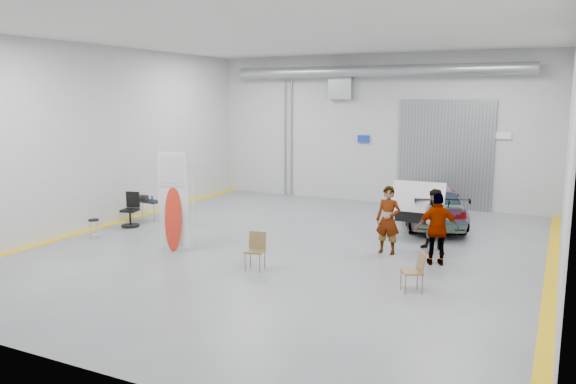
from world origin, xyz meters
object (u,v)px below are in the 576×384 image
at_px(person_a, 388,220).
at_px(surfboard_display, 171,209).
at_px(folding_chair_near, 255,258).
at_px(work_table, 147,200).
at_px(folding_chair_far, 412,280).
at_px(person_b, 436,220).
at_px(shop_stool, 94,230).
at_px(sedan_car, 432,205).
at_px(person_c, 438,229).
at_px(office_chair, 131,212).

bearing_deg(person_a, surfboard_display, -153.03).
bearing_deg(folding_chair_near, surfboard_display, 160.81).
bearing_deg(work_table, folding_chair_near, -28.08).
xyz_separation_m(person_a, folding_chair_far, (1.38, -2.82, -0.66)).
bearing_deg(person_b, shop_stool, -156.38).
xyz_separation_m(sedan_car, person_c, (1.10, -4.59, 0.26)).
xyz_separation_m(person_b, office_chair, (-9.80, -1.51, -0.38)).
height_order(sedan_car, folding_chair_far, sedan_car).
xyz_separation_m(folding_chair_near, shop_stool, (-5.87, 0.42, 0.03)).
height_order(person_b, office_chair, person_b).
xyz_separation_m(person_b, folding_chair_far, (0.25, -3.75, -0.59)).
relative_size(person_c, shop_stool, 2.92).
bearing_deg(person_c, folding_chair_near, 11.36).
distance_m(surfboard_display, folding_chair_far, 7.01).
xyz_separation_m(surfboard_display, office_chair, (-3.12, 1.85, -0.71)).
height_order(sedan_car, folding_chair_near, sedan_car).
height_order(person_a, folding_chair_far, person_a).
bearing_deg(office_chair, surfboard_display, -43.61).
relative_size(surfboard_display, work_table, 2.59).
bearing_deg(work_table, person_a, -2.75).
xyz_separation_m(surfboard_display, shop_stool, (-2.89, -0.08, -0.89)).
bearing_deg(person_a, shop_stool, -160.13).
bearing_deg(folding_chair_far, surfboard_display, -122.96).
height_order(person_a, person_b, person_a).
distance_m(person_a, shop_stool, 8.83).
relative_size(sedan_car, folding_chair_near, 5.01).
height_order(person_b, person_c, person_c).
distance_m(sedan_car, person_a, 4.16).
bearing_deg(person_b, folding_chair_near, -129.94).
distance_m(person_c, work_table, 10.36).
distance_m(person_c, surfboard_display, 7.29).
distance_m(sedan_car, work_table, 9.94).
xyz_separation_m(sedan_car, work_table, (-9.22, -3.71, 0.01)).
height_order(person_c, surfboard_display, surfboard_display).
relative_size(person_c, office_chair, 1.67).
bearing_deg(sedan_car, work_table, 3.12).
height_order(sedan_car, person_b, person_b).
xyz_separation_m(person_c, work_table, (-10.32, 0.89, -0.25)).
bearing_deg(surfboard_display, person_a, 6.42).
relative_size(folding_chair_far, shop_stool, 1.43).
relative_size(person_a, office_chair, 1.68).
xyz_separation_m(sedan_car, person_a, (-0.35, -4.13, 0.26)).
distance_m(folding_chair_far, work_table, 10.76).
height_order(sedan_car, shop_stool, sedan_car).
distance_m(person_c, office_chair, 10.14).
xyz_separation_m(person_a, person_c, (1.45, -0.46, -0.00)).
relative_size(work_table, office_chair, 1.02).
bearing_deg(office_chair, work_table, 88.10).
distance_m(folding_chair_far, shop_stool, 9.83).
bearing_deg(person_b, office_chair, -167.36).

